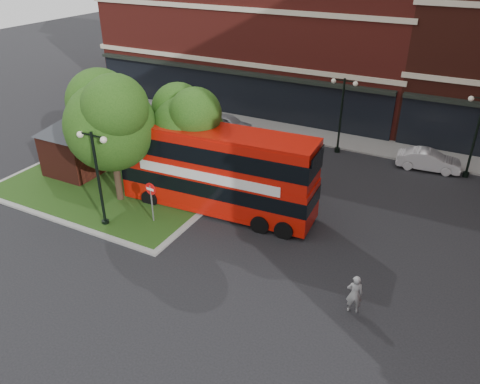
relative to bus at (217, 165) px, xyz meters
The scene contains 15 objects.
ground 5.13m from the bus, 72.52° to the right, with size 120.00×120.00×0.00m, color black.
pavement_far 12.59m from the bus, 83.79° to the left, with size 44.00×3.00×0.12m, color slate.
terrace_far_left 21.32m from the bus, 108.64° to the left, with size 26.00×12.00×14.00m, color maroon.
traffic_island 7.23m from the bus, 169.46° to the right, with size 12.60×7.60×0.15m.
kiosk 9.67m from the bus, behind, with size 6.51×6.51×3.60m.
tree_island_west 5.95m from the bus, 162.44° to the right, with size 5.40×4.71×7.21m.
tree_island_east 2.92m from the bus, 159.88° to the left, with size 4.46×3.90×6.29m.
lamp_island 5.81m from the bus, 135.87° to the right, with size 1.72×0.36×5.00m.
lamp_far_left 10.79m from the bus, 71.99° to the left, with size 1.72×0.36×5.00m.
lamp_far_right 15.29m from the bus, 42.15° to the left, with size 1.72×0.36×5.00m.
bus is the anchor object (origin of this frame).
woman 9.67m from the bus, 26.82° to the right, with size 0.61×0.40×1.67m, color gray.
car_silver 11.60m from the bus, 116.18° to the left, with size 1.47×3.65×1.24m, color #A3A4AA.
car_white 13.86m from the bus, 48.39° to the left, with size 1.31×3.77×1.24m, color silver.
no_entry_sign 3.62m from the bus, 128.31° to the right, with size 0.63×0.10×2.28m.
Camera 1 is at (9.68, -14.21, 12.71)m, focal length 35.00 mm.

